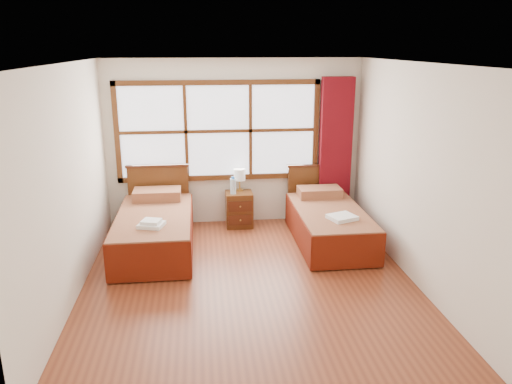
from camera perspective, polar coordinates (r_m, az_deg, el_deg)
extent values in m
plane|color=brown|center=(6.19, -0.78, -10.30)|extent=(4.50, 4.50, 0.00)
plane|color=white|center=(5.52, -0.88, 14.53)|extent=(4.50, 4.50, 0.00)
plane|color=silver|center=(7.91, -2.48, 5.63)|extent=(4.00, 0.00, 4.00)
plane|color=silver|center=(5.87, -20.63, 0.73)|extent=(0.00, 4.50, 4.50)
plane|color=silver|center=(6.24, 17.78, 1.88)|extent=(0.00, 4.50, 4.50)
cube|color=white|center=(7.83, -4.32, 6.97)|extent=(3.00, 0.02, 1.40)
cube|color=#512B11|center=(7.96, -4.20, 1.69)|extent=(3.16, 0.06, 0.08)
cube|color=#512B11|center=(7.72, -4.44, 12.37)|extent=(3.16, 0.06, 0.08)
cube|color=#512B11|center=(7.90, -15.62, 6.50)|extent=(0.08, 0.06, 1.56)
cube|color=#512B11|center=(8.02, 6.83, 7.13)|extent=(0.08, 0.06, 1.56)
cube|color=#512B11|center=(7.80, -8.01, 6.83)|extent=(0.05, 0.05, 1.40)
cube|color=#512B11|center=(7.84, -0.64, 7.04)|extent=(0.05, 0.05, 1.40)
cube|color=#512B11|center=(7.81, -4.32, 6.95)|extent=(3.00, 0.05, 0.05)
cube|color=#650A12|center=(8.07, 9.05, 4.71)|extent=(0.50, 0.16, 2.30)
cube|color=#401C0D|center=(7.16, -11.43, -5.50)|extent=(0.90, 1.80, 0.29)
cube|color=#60160D|center=(7.07, -11.55, -3.48)|extent=(1.01, 1.99, 0.24)
cube|color=#671B0A|center=(7.18, -15.50, -4.68)|extent=(0.03, 1.99, 0.50)
cube|color=#671B0A|center=(7.09, -7.42, -4.47)|extent=(0.03, 1.99, 0.50)
cube|color=#671B0A|center=(6.21, -12.20, -7.86)|extent=(1.01, 0.03, 0.50)
cube|color=#60160D|center=(7.69, -11.22, -0.25)|extent=(0.70, 0.41, 0.16)
cube|color=#512B11|center=(8.00, -11.02, -0.53)|extent=(0.94, 0.06, 0.98)
cube|color=#401C0D|center=(7.87, -11.21, 2.93)|extent=(0.98, 0.08, 0.04)
cube|color=#401C0D|center=(7.37, 8.38, -4.78)|extent=(0.84, 1.68, 0.27)
cube|color=#60160D|center=(7.28, 8.46, -2.93)|extent=(0.94, 1.87, 0.23)
cube|color=#671B0A|center=(7.22, 4.78, -4.11)|extent=(0.03, 1.87, 0.47)
cube|color=#671B0A|center=(7.46, 11.94, -3.74)|extent=(0.03, 1.87, 0.47)
cube|color=#671B0A|center=(6.50, 10.51, -6.76)|extent=(0.94, 0.03, 0.47)
cube|color=#60160D|center=(7.85, 7.26, -0.01)|extent=(0.66, 0.38, 0.15)
cube|color=#512B11|center=(8.19, 6.69, -0.15)|extent=(0.88, 0.06, 0.92)
cube|color=#401C0D|center=(8.07, 6.80, 3.03)|extent=(0.92, 0.08, 0.04)
cube|color=#512B11|center=(7.93, -1.94, -1.98)|extent=(0.42, 0.37, 0.56)
cube|color=#401C0D|center=(7.78, -1.81, -3.21)|extent=(0.37, 0.02, 0.17)
cube|color=#401C0D|center=(7.70, -1.82, -1.65)|extent=(0.37, 0.02, 0.17)
sphere|color=olive|center=(7.76, -1.80, -3.26)|extent=(0.03, 0.03, 0.03)
sphere|color=olive|center=(7.69, -1.81, -1.69)|extent=(0.03, 0.03, 0.03)
cube|color=white|center=(6.57, -11.87, -3.69)|extent=(0.37, 0.35, 0.05)
cube|color=white|center=(6.56, -11.89, -3.32)|extent=(0.28, 0.26, 0.04)
cube|color=white|center=(6.90, 9.81, -2.87)|extent=(0.43, 0.41, 0.05)
cylinder|color=#BA8B3B|center=(7.95, -1.88, 0.25)|extent=(0.11, 0.11, 0.02)
cylinder|color=#BA8B3B|center=(7.92, -1.89, 0.85)|extent=(0.02, 0.02, 0.15)
cylinder|color=silver|center=(7.88, -1.90, 2.02)|extent=(0.18, 0.18, 0.18)
cylinder|color=silver|center=(7.74, -2.69, 0.66)|extent=(0.07, 0.07, 0.25)
cylinder|color=blue|center=(7.70, -2.70, 1.66)|extent=(0.04, 0.04, 0.03)
cylinder|color=silver|center=(7.73, -2.57, 0.63)|extent=(0.07, 0.07, 0.24)
cylinder|color=blue|center=(7.69, -2.59, 1.61)|extent=(0.03, 0.03, 0.03)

